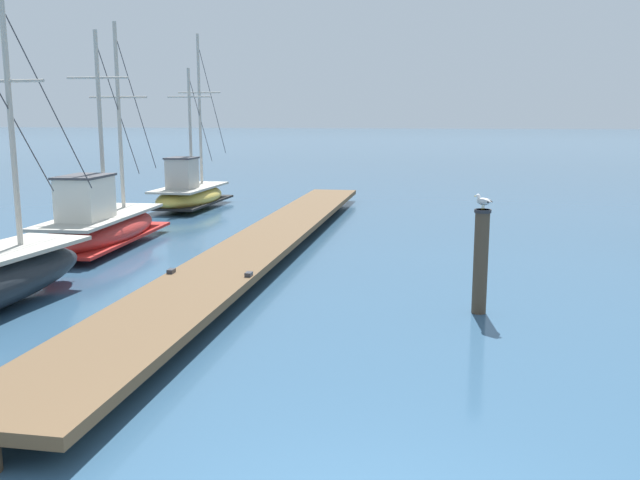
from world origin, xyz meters
The scene contains 5 objects.
floating_dock centered at (-4.09, 12.36, 0.36)m, with size 2.06×23.33×0.53m.
fishing_boat_1 centered at (-9.35, 20.24, 0.59)m, with size 1.98×6.86×6.72m.
fishing_boat_2 centered at (-8.73, 12.13, 0.62)m, with size 2.29×7.22×6.16m.
mooring_piling centered at (1.15, 7.60, 0.99)m, with size 0.30×0.30×1.90m.
perched_seagull centered at (1.16, 7.60, 2.05)m, with size 0.32×0.29×0.27m.
Camera 1 is at (0.55, -4.72, 3.53)m, focal length 38.33 mm.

